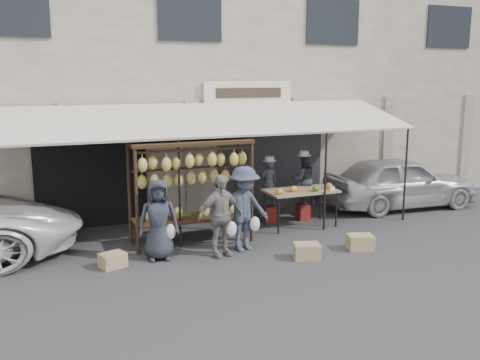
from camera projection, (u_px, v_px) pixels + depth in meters
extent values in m
plane|color=#2D2D30|center=(245.00, 258.00, 10.66)|extent=(90.00, 90.00, 0.00)
cube|color=beige|center=(161.00, 79.00, 15.91)|extent=(24.00, 6.00, 7.00)
cube|color=#232328|center=(271.00, 164.00, 14.39)|extent=(3.00, 0.10, 2.50)
cube|color=black|center=(92.00, 176.00, 12.65)|extent=(2.60, 0.10, 2.50)
cube|color=silver|center=(248.00, 93.00, 13.71)|extent=(2.40, 0.10, 0.60)
cube|color=beige|center=(207.00, 119.00, 12.26)|extent=(10.00, 2.34, 0.63)
cylinder|color=black|center=(180.00, 194.00, 11.12)|extent=(0.05, 0.05, 2.30)
cylinder|color=black|center=(325.00, 182.00, 12.41)|extent=(0.05, 0.05, 2.30)
cylinder|color=black|center=(405.00, 175.00, 13.26)|extent=(0.05, 0.05, 2.30)
cylinder|color=black|center=(137.00, 202.00, 10.64)|extent=(0.07, 0.07, 2.20)
cylinder|color=black|center=(252.00, 192.00, 11.57)|extent=(0.07, 0.07, 2.20)
cylinder|color=black|center=(129.00, 194.00, 11.37)|extent=(0.07, 0.07, 2.20)
cylinder|color=black|center=(238.00, 185.00, 12.29)|extent=(0.07, 0.07, 2.20)
cube|color=black|center=(190.00, 142.00, 11.26)|extent=(2.60, 0.90, 0.07)
cylinder|color=black|center=(195.00, 150.00, 10.96)|extent=(2.50, 0.05, 0.05)
cylinder|color=black|center=(185.00, 146.00, 11.60)|extent=(2.50, 0.05, 0.05)
cylinder|color=black|center=(191.00, 168.00, 11.36)|extent=(2.50, 0.05, 0.05)
cube|color=black|center=(191.00, 218.00, 11.57)|extent=(2.50, 0.80, 0.05)
ellipsoid|color=#EDCB64|center=(142.00, 165.00, 10.61)|extent=(0.20, 0.18, 0.30)
ellipsoid|color=#EDCB64|center=(153.00, 163.00, 10.83)|extent=(0.20, 0.18, 0.30)
ellipsoid|color=#EDCB64|center=(166.00, 164.00, 10.79)|extent=(0.20, 0.18, 0.30)
ellipsoid|color=#EDCB64|center=(176.00, 163.00, 11.02)|extent=(0.20, 0.18, 0.30)
ellipsoid|color=#EDCB64|center=(190.00, 161.00, 10.96)|extent=(0.20, 0.18, 0.30)
ellipsoid|color=#EDCB64|center=(199.00, 159.00, 11.19)|extent=(0.20, 0.18, 0.30)
ellipsoid|color=#EDCB64|center=(212.00, 160.00, 11.14)|extent=(0.20, 0.18, 0.30)
ellipsoid|color=#EDCB64|center=(221.00, 159.00, 11.38)|extent=(0.20, 0.18, 0.30)
ellipsoid|color=#EDCB64|center=(234.00, 159.00, 11.33)|extent=(0.20, 0.18, 0.30)
ellipsoid|color=#EDCB64|center=(242.00, 158.00, 11.56)|extent=(0.20, 0.18, 0.30)
ellipsoid|color=#EDCB64|center=(142.00, 182.00, 11.02)|extent=(0.20, 0.18, 0.30)
ellipsoid|color=#EDCB64|center=(154.00, 181.00, 11.12)|extent=(0.20, 0.18, 0.30)
ellipsoid|color=#EDCB64|center=(167.00, 181.00, 11.22)|extent=(0.20, 0.18, 0.30)
ellipsoid|color=#EDCB64|center=(179.00, 180.00, 11.32)|extent=(0.20, 0.18, 0.30)
ellipsoid|color=#EDCB64|center=(191.00, 178.00, 11.41)|extent=(0.20, 0.18, 0.30)
ellipsoid|color=#EDCB64|center=(202.00, 177.00, 11.50)|extent=(0.20, 0.18, 0.30)
ellipsoid|color=#EDCB64|center=(214.00, 176.00, 11.60)|extent=(0.20, 0.18, 0.30)
ellipsoid|color=#EDCB64|center=(225.00, 176.00, 11.70)|extent=(0.20, 0.18, 0.30)
ellipsoid|color=#EDCB64|center=(236.00, 175.00, 11.80)|extent=(0.20, 0.18, 0.30)
cube|color=#9A7D58|center=(301.00, 191.00, 12.75)|extent=(1.70, 0.90, 0.05)
cylinder|color=black|center=(278.00, 216.00, 12.21)|extent=(0.04, 0.04, 0.85)
cylinder|color=black|center=(336.00, 210.00, 12.78)|extent=(0.04, 0.04, 0.85)
cylinder|color=black|center=(265.00, 209.00, 12.89)|extent=(0.04, 0.04, 0.85)
cylinder|color=black|center=(320.00, 203.00, 13.46)|extent=(0.04, 0.04, 0.85)
ellipsoid|color=gold|center=(279.00, 191.00, 12.24)|extent=(0.18, 0.14, 0.14)
ellipsoid|color=orange|center=(294.00, 189.00, 12.53)|extent=(0.18, 0.14, 0.14)
ellipsoid|color=#477226|center=(316.00, 188.00, 12.59)|extent=(0.18, 0.14, 0.14)
ellipsoid|color=orange|center=(329.00, 186.00, 12.88)|extent=(0.18, 0.14, 0.14)
imported|color=#333945|center=(269.00, 183.00, 13.11)|extent=(0.43, 0.29, 1.17)
imported|color=#2B2E37|center=(304.00, 179.00, 13.34)|extent=(0.69, 0.57, 1.27)
imported|color=#282D39|center=(159.00, 220.00, 10.46)|extent=(0.85, 0.62, 1.60)
imported|color=gray|center=(220.00, 216.00, 10.64)|extent=(1.03, 0.57, 1.67)
imported|color=#394152|center=(244.00, 209.00, 10.99)|extent=(1.25, 0.88, 1.77)
cube|color=maroon|center=(269.00, 214.00, 13.26)|extent=(0.34, 0.34, 0.41)
cube|color=maroon|center=(303.00, 212.00, 13.50)|extent=(0.30, 0.30, 0.40)
cube|color=tan|center=(307.00, 251.00, 10.59)|extent=(0.61, 0.53, 0.31)
cube|color=tan|center=(360.00, 242.00, 11.16)|extent=(0.61, 0.53, 0.31)
cube|color=tan|center=(113.00, 260.00, 10.12)|extent=(0.55, 0.48, 0.28)
imported|color=#A4A4AA|center=(400.00, 182.00, 14.65)|extent=(4.31, 1.95, 1.44)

